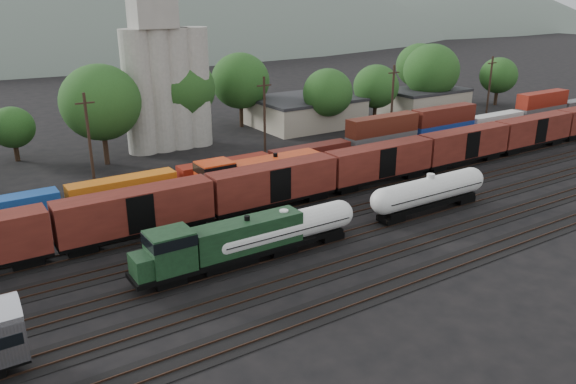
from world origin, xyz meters
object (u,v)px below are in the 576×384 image
orange_locomotive (252,175)px  grain_silo (166,75)px  tank_car_a (284,230)px  green_locomotive (217,245)px

orange_locomotive → grain_silo: size_ratio=0.66×
tank_car_a → orange_locomotive: 15.86m
green_locomotive → tank_car_a: bearing=0.0°
green_locomotive → grain_silo: 43.62m
green_locomotive → tank_car_a: (6.75, 0.00, -0.15)m
tank_car_a → grain_silo: grain_silo is taller
green_locomotive → orange_locomotive: 19.15m
green_locomotive → orange_locomotive: orange_locomotive is taller
tank_car_a → orange_locomotive: (5.15, 15.00, 0.28)m
tank_car_a → orange_locomotive: size_ratio=0.81×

